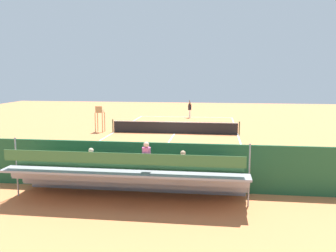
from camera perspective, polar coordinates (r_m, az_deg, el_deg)
name	(u,v)px	position (r m, az deg, el deg)	size (l,w,h in m)	color
ground_plane	(175,134)	(29.08, 1.04, -1.19)	(60.00, 60.00, 0.00)	#D17542
court_line_markings	(175,133)	(29.11, 1.05, -1.17)	(10.10, 22.20, 0.01)	white
tennis_net	(175,127)	(29.00, 1.04, -0.21)	(10.30, 0.10, 1.07)	black
backdrop_wall	(137,165)	(15.34, -4.97, -6.19)	(18.00, 0.16, 2.00)	#235633
bleacher_stand	(134,176)	(14.10, -5.39, -7.82)	(9.06, 2.40, 2.48)	gray
umpire_chair	(100,116)	(30.22, -10.72, 1.54)	(0.67, 0.67, 2.14)	#A88456
courtside_bench	(199,173)	(15.82, 4.94, -7.39)	(1.80, 0.40, 0.93)	#33383D
equipment_bag	(149,180)	(16.05, -2.98, -8.55)	(0.90, 0.36, 0.36)	#B22D2D
tennis_player	(190,108)	(39.15, 3.44, 2.79)	(0.42, 0.55, 1.93)	white
tennis_racket	(184,117)	(39.44, 2.59, 1.37)	(0.37, 0.59, 0.03)	black
tennis_ball_near	(195,121)	(36.63, 4.23, 0.84)	(0.07, 0.07, 0.07)	#CCDB33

